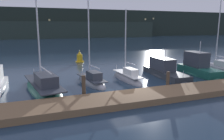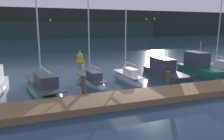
{
  "view_description": "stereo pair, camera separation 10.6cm",
  "coord_description": "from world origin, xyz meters",
  "px_view_note": "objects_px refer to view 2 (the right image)",
  "views": [
    {
      "loc": [
        -7.01,
        -15.29,
        5.21
      ],
      "look_at": [
        0.0,
        3.42,
        1.2
      ],
      "focal_mm": 35.0,
      "sensor_mm": 36.0,
      "label": 1
    },
    {
      "loc": [
        -6.91,
        -15.32,
        5.21
      ],
      "look_at": [
        0.0,
        3.42,
        1.2
      ],
      "focal_mm": 35.0,
      "sensor_mm": 36.0,
      "label": 2
    }
  ],
  "objects_px": {
    "sailboat_berth_5": "(92,82)",
    "sailboat_berth_4": "(44,89)",
    "motorboat_berth_7": "(165,73)",
    "motorboat_berth_8": "(199,70)",
    "sailboat_berth_6": "(127,79)",
    "sailboat_berth_9": "(220,70)",
    "channel_buoy": "(80,58)"
  },
  "relations": [
    {
      "from": "sailboat_berth_4",
      "to": "motorboat_berth_8",
      "type": "xyz_separation_m",
      "value": [
        16.45,
        0.64,
        0.31
      ]
    },
    {
      "from": "sailboat_berth_6",
      "to": "motorboat_berth_8",
      "type": "relative_size",
      "value": 1.2
    },
    {
      "from": "motorboat_berth_7",
      "to": "sailboat_berth_6",
      "type": "bearing_deg",
      "value": -175.17
    },
    {
      "from": "sailboat_berth_9",
      "to": "channel_buoy",
      "type": "xyz_separation_m",
      "value": [
        -14.25,
        12.1,
        0.53
      ]
    },
    {
      "from": "sailboat_berth_5",
      "to": "sailboat_berth_4",
      "type": "bearing_deg",
      "value": -168.1
    },
    {
      "from": "motorboat_berth_7",
      "to": "motorboat_berth_8",
      "type": "distance_m",
      "value": 4.04
    },
    {
      "from": "sailboat_berth_5",
      "to": "motorboat_berth_8",
      "type": "bearing_deg",
      "value": -1.26
    },
    {
      "from": "motorboat_berth_7",
      "to": "sailboat_berth_9",
      "type": "distance_m",
      "value": 7.71
    },
    {
      "from": "sailboat_berth_4",
      "to": "sailboat_berth_5",
      "type": "distance_m",
      "value": 4.42
    },
    {
      "from": "sailboat_berth_5",
      "to": "sailboat_berth_9",
      "type": "distance_m",
      "value": 15.85
    },
    {
      "from": "sailboat_berth_5",
      "to": "sailboat_berth_6",
      "type": "distance_m",
      "value": 3.6
    },
    {
      "from": "sailboat_berth_4",
      "to": "sailboat_berth_6",
      "type": "bearing_deg",
      "value": 6.12
    },
    {
      "from": "sailboat_berth_4",
      "to": "motorboat_berth_7",
      "type": "height_order",
      "value": "sailboat_berth_4"
    },
    {
      "from": "motorboat_berth_8",
      "to": "sailboat_berth_9",
      "type": "bearing_deg",
      "value": 10.02
    },
    {
      "from": "motorboat_berth_7",
      "to": "motorboat_berth_8",
      "type": "bearing_deg",
      "value": -8.39
    },
    {
      "from": "motorboat_berth_7",
      "to": "sailboat_berth_9",
      "type": "height_order",
      "value": "sailboat_berth_9"
    },
    {
      "from": "sailboat_berth_6",
      "to": "sailboat_berth_9",
      "type": "distance_m",
      "value": 12.25
    },
    {
      "from": "sailboat_berth_6",
      "to": "sailboat_berth_5",
      "type": "bearing_deg",
      "value": 179.03
    },
    {
      "from": "sailboat_berth_5",
      "to": "motorboat_berth_7",
      "type": "relative_size",
      "value": 1.09
    },
    {
      "from": "sailboat_berth_5",
      "to": "sailboat_berth_6",
      "type": "height_order",
      "value": "sailboat_berth_5"
    },
    {
      "from": "sailboat_berth_4",
      "to": "motorboat_berth_7",
      "type": "bearing_deg",
      "value": 5.65
    },
    {
      "from": "sailboat_berth_6",
      "to": "motorboat_berth_8",
      "type": "distance_m",
      "value": 8.53
    },
    {
      "from": "sailboat_berth_6",
      "to": "motorboat_berth_8",
      "type": "height_order",
      "value": "sailboat_berth_6"
    },
    {
      "from": "sailboat_berth_5",
      "to": "sailboat_berth_6",
      "type": "bearing_deg",
      "value": -0.97
    },
    {
      "from": "motorboat_berth_7",
      "to": "channel_buoy",
      "type": "distance_m",
      "value": 13.82
    },
    {
      "from": "sailboat_berth_9",
      "to": "sailboat_berth_6",
      "type": "bearing_deg",
      "value": -177.89
    },
    {
      "from": "sailboat_berth_5",
      "to": "motorboat_berth_8",
      "type": "height_order",
      "value": "sailboat_berth_5"
    },
    {
      "from": "channel_buoy",
      "to": "sailboat_berth_5",
      "type": "bearing_deg",
      "value": -97.27
    },
    {
      "from": "motorboat_berth_8",
      "to": "motorboat_berth_7",
      "type": "bearing_deg",
      "value": 171.61
    },
    {
      "from": "motorboat_berth_7",
      "to": "motorboat_berth_8",
      "type": "xyz_separation_m",
      "value": [
        3.99,
        -0.59,
        0.15
      ]
    },
    {
      "from": "sailboat_berth_9",
      "to": "channel_buoy",
      "type": "height_order",
      "value": "sailboat_berth_9"
    },
    {
      "from": "motorboat_berth_8",
      "to": "sailboat_berth_9",
      "type": "relative_size",
      "value": 0.58
    }
  ]
}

